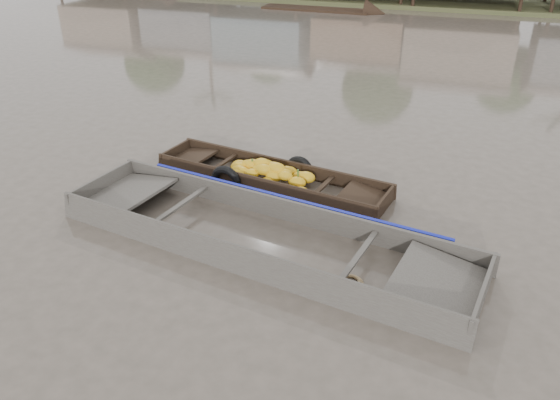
% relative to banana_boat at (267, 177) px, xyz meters
% --- Properties ---
extents(ground, '(120.00, 120.00, 0.00)m').
position_rel_banana_boat_xyz_m(ground, '(0.83, -2.91, -0.15)').
color(ground, '#4D453B').
rests_on(ground, ground).
extents(banana_boat, '(5.57, 2.20, 0.78)m').
position_rel_banana_boat_xyz_m(banana_boat, '(0.00, 0.00, 0.00)').
color(banana_boat, black).
rests_on(banana_boat, ground).
extents(viewer_boat, '(8.22, 3.41, 0.64)m').
position_rel_banana_boat_xyz_m(viewer_boat, '(0.78, -2.39, -0.08)').
color(viewer_boat, '#3E3935').
rests_on(viewer_boat, ground).
extents(distant_boats, '(49.43, 15.44, 0.35)m').
position_rel_banana_boat_xyz_m(distant_boats, '(7.92, 20.72, -0.20)').
color(distant_boats, black).
rests_on(distant_boats, ground).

